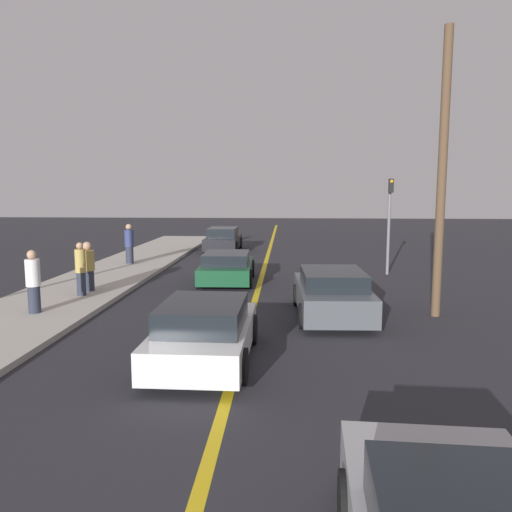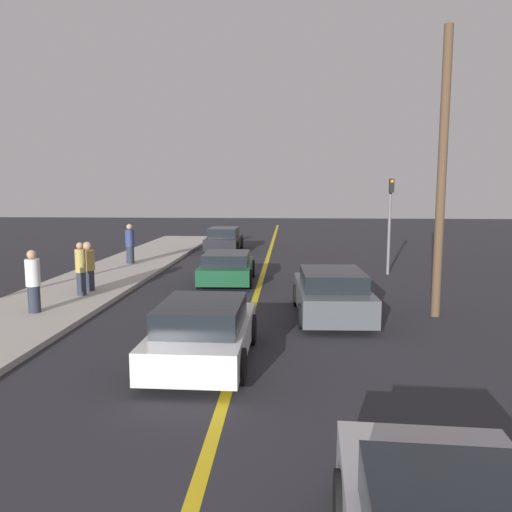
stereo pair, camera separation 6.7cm
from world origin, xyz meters
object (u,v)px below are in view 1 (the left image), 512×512
(pedestrian_by_sign, at_px, (129,244))
(utility_pole, at_px, (442,176))
(pedestrian_near_curb, at_px, (33,282))
(car_parked_left_lot, at_px, (227,267))
(car_far_distant, at_px, (332,294))
(pedestrian_far_standing, at_px, (88,267))
(pedestrian_mid_group, at_px, (81,269))
(traffic_light, at_px, (389,216))
(car_ahead_center, at_px, (205,332))
(car_oncoming_far, at_px, (223,240))

(pedestrian_by_sign, distance_m, utility_pole, 14.19)
(pedestrian_near_curb, bearing_deg, car_parked_left_lot, 49.95)
(car_far_distant, height_order, utility_pole, utility_pole)
(car_far_distant, distance_m, pedestrian_near_curb, 8.11)
(utility_pole, bearing_deg, pedestrian_far_standing, 168.75)
(car_far_distant, bearing_deg, pedestrian_mid_group, 165.99)
(car_far_distant, distance_m, utility_pole, 4.30)
(traffic_light, bearing_deg, pedestrian_near_curb, -145.06)
(car_far_distant, relative_size, pedestrian_by_sign, 2.32)
(car_parked_left_lot, xyz_separation_m, pedestrian_mid_group, (-4.24, -3.20, 0.42))
(car_far_distant, relative_size, pedestrian_near_curb, 2.41)
(pedestrian_mid_group, bearing_deg, pedestrian_far_standing, 95.43)
(car_ahead_center, height_order, utility_pole, utility_pole)
(pedestrian_far_standing, bearing_deg, car_oncoming_far, 76.35)
(pedestrian_far_standing, bearing_deg, utility_pole, -11.25)
(pedestrian_by_sign, relative_size, utility_pole, 0.23)
(pedestrian_far_standing, bearing_deg, car_parked_left_lot, 29.69)
(car_oncoming_far, bearing_deg, car_far_distant, -71.52)
(pedestrian_far_standing, distance_m, utility_pole, 11.24)
(pedestrian_near_curb, bearing_deg, pedestrian_by_sign, 91.68)
(car_ahead_center, height_order, traffic_light, traffic_light)
(car_oncoming_far, relative_size, pedestrian_mid_group, 2.42)
(car_oncoming_far, height_order, pedestrian_mid_group, pedestrian_mid_group)
(car_ahead_center, height_order, car_far_distant, car_far_distant)
(pedestrian_near_curb, distance_m, utility_pole, 11.34)
(pedestrian_mid_group, bearing_deg, utility_pole, -7.44)
(car_ahead_center, xyz_separation_m, pedestrian_mid_group, (-4.82, 5.44, 0.37))
(car_far_distant, relative_size, traffic_light, 1.06)
(car_far_distant, relative_size, pedestrian_far_standing, 2.54)
(traffic_light, distance_m, utility_pole, 6.93)
(car_parked_left_lot, relative_size, pedestrian_mid_group, 2.30)
(car_parked_left_lot, height_order, pedestrian_far_standing, pedestrian_far_standing)
(traffic_light, bearing_deg, pedestrian_by_sign, 172.57)
(pedestrian_near_curb, bearing_deg, pedestrian_far_standing, 84.54)
(pedestrian_far_standing, bearing_deg, car_far_distant, -16.81)
(car_parked_left_lot, bearing_deg, car_oncoming_far, 96.18)
(car_oncoming_far, distance_m, pedestrian_far_standing, 12.49)
(pedestrian_near_curb, xyz_separation_m, pedestrian_mid_group, (0.36, 2.27, -0.01))
(car_parked_left_lot, height_order, utility_pole, utility_pole)
(car_oncoming_far, bearing_deg, car_parked_left_lot, -81.97)
(utility_pole, bearing_deg, pedestrian_near_curb, -175.34)
(car_far_distant, bearing_deg, car_parked_left_lot, 123.67)
(pedestrian_mid_group, distance_m, utility_pole, 11.05)
(car_ahead_center, relative_size, pedestrian_far_standing, 2.39)
(car_ahead_center, distance_m, pedestrian_near_curb, 6.08)
(pedestrian_mid_group, xyz_separation_m, pedestrian_by_sign, (-0.63, 6.86, 0.04))
(pedestrian_mid_group, relative_size, pedestrian_by_sign, 0.94)
(traffic_light, height_order, utility_pole, utility_pole)
(car_ahead_center, bearing_deg, traffic_light, 62.40)
(pedestrian_by_sign, relative_size, traffic_light, 0.46)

